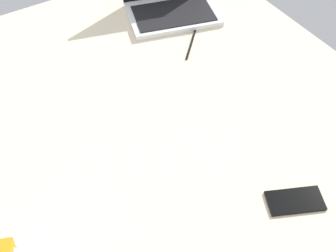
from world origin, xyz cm
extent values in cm
cube|color=beige|center=(0.00, 0.00, 9.00)|extent=(180.00, 140.00, 18.00)
cube|color=silver|center=(52.82, 35.92, 19.00)|extent=(38.04, 31.16, 2.00)
cube|color=black|center=(52.41, 34.48, 20.20)|extent=(32.55, 24.29, 0.40)
cube|color=black|center=(37.09, -47.20, 18.40)|extent=(15.56, 11.98, 0.80)
cube|color=black|center=(49.44, 17.93, 18.30)|extent=(12.32, 12.57, 0.60)
camera|label=1|loc=(-15.21, -71.90, 105.38)|focal=42.02mm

